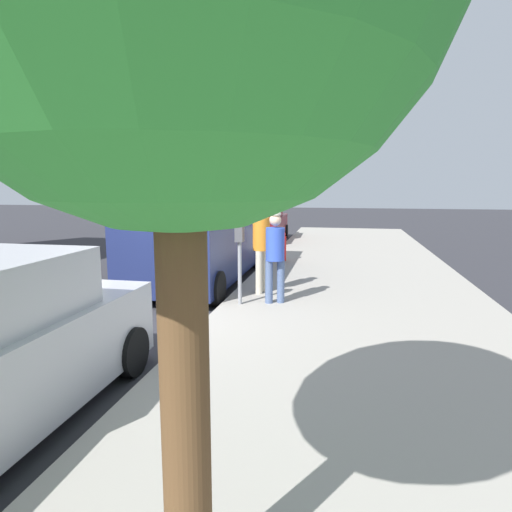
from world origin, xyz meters
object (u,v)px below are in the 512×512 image
pedestrian_in_orange (261,241)px  parked_sedan_ahead (260,224)px  parked_van (202,234)px  parking_meter_near (240,248)px  fire_hydrant (282,246)px  pedestrian_in_blue (275,252)px

pedestrian_in_orange → parked_sedan_ahead: 9.17m
pedestrian_in_orange → parked_van: (-1.72, 1.40, -0.04)m
parking_meter_near → fire_hydrant: size_ratio=1.77×
parking_meter_near → parked_sedan_ahead: bearing=98.7°
pedestrian_in_orange → parked_van: bearing=140.7°
pedestrian_in_orange → parked_sedan_ahead: (-1.74, 8.99, -0.44)m
fire_hydrant → pedestrian_in_orange: bearing=-88.3°
pedestrian_in_blue → parked_van: size_ratio=0.32×
parking_meter_near → pedestrian_in_blue: size_ratio=0.92×
fire_hydrant → parking_meter_near: bearing=-91.2°
parking_meter_near → parked_van: (-1.50, 2.35, -0.03)m
parked_van → parked_sedan_ahead: 7.60m
parking_meter_near → fire_hydrant: 4.84m
parking_meter_near → pedestrian_in_orange: size_ratio=0.84×
parking_meter_near → parked_sedan_ahead: size_ratio=0.34×
pedestrian_in_blue → parked_sedan_ahead: bearing=102.4°
parked_sedan_ahead → parking_meter_near: bearing=-81.3°
pedestrian_in_orange → pedestrian_in_blue: bearing=-61.6°
pedestrian_in_blue → parked_van: bearing=134.7°
pedestrian_in_orange → parked_sedan_ahead: bearing=100.9°
pedestrian_in_blue → pedestrian_in_orange: (-0.39, 0.73, 0.10)m
parking_meter_near → fire_hydrant: bearing=88.8°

